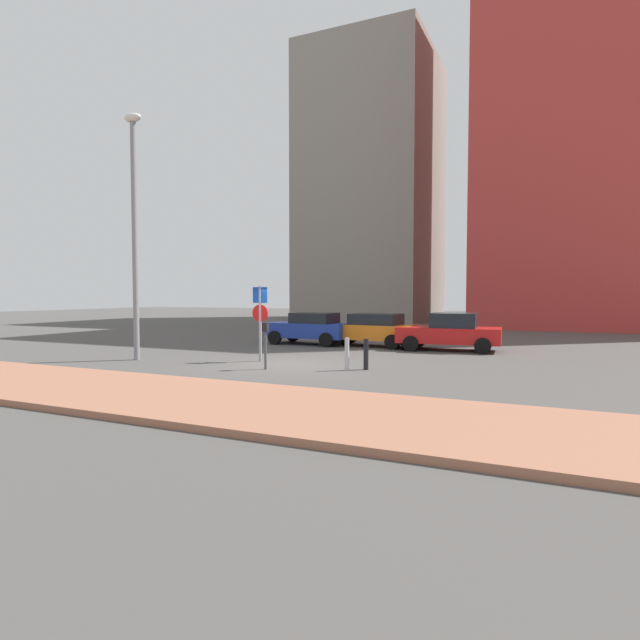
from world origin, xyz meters
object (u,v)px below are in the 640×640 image
at_px(parked_car_red, 450,332).
at_px(traffic_bollard_mid, 347,354).
at_px(parking_meter, 265,339).
at_px(parked_car_orange, 372,329).
at_px(parked_car_blue, 310,328).
at_px(traffic_bollard_near, 366,354).
at_px(parking_sign_post, 260,314).
at_px(street_lamp, 135,219).

relative_size(parked_car_red, traffic_bollard_mid, 4.26).
bearing_deg(parking_meter, parked_car_orange, 85.55).
relative_size(parked_car_blue, traffic_bollard_near, 4.13).
distance_m(parked_car_orange, parked_car_red, 3.54).
distance_m(parked_car_blue, traffic_bollard_near, 8.42).
bearing_deg(parking_sign_post, parked_car_blue, 100.24).
bearing_deg(parked_car_blue, parked_car_orange, 5.83).
bearing_deg(street_lamp, parking_sign_post, 20.08).
height_order(parking_sign_post, parking_meter, parking_sign_post).
bearing_deg(parking_meter, street_lamp, 179.18).
relative_size(parked_car_red, parking_sign_post, 1.63).
height_order(parked_car_blue, parked_car_red, parked_car_red).
distance_m(parked_car_orange, parking_sign_post, 6.86).
bearing_deg(parked_car_red, parked_car_blue, -179.83).
xyz_separation_m(parked_car_blue, parked_car_orange, (2.94, 0.30, 0.01)).
distance_m(parking_sign_post, traffic_bollard_near, 4.22).
xyz_separation_m(parked_car_orange, traffic_bollard_mid, (1.75, -7.32, -0.28)).
height_order(parked_car_red, parking_meter, parked_car_red).
bearing_deg(parked_car_blue, traffic_bollard_mid, -56.27).
bearing_deg(parked_car_red, parked_car_orange, 175.45).
relative_size(parked_car_red, parking_meter, 2.93).
xyz_separation_m(parked_car_blue, parking_sign_post, (1.13, -6.27, 0.86)).
xyz_separation_m(parked_car_orange, street_lamp, (-6.00, -8.10, 4.19)).
bearing_deg(traffic_bollard_mid, parked_car_red, 75.82).
bearing_deg(parking_sign_post, parked_car_orange, 74.60).
bearing_deg(parked_car_red, traffic_bollard_mid, -104.18).
bearing_deg(parked_car_orange, parked_car_blue, -174.17).
relative_size(parked_car_blue, parking_sign_post, 1.52).
height_order(parked_car_red, traffic_bollard_mid, parked_car_red).
height_order(parking_sign_post, traffic_bollard_near, parking_sign_post).
distance_m(parked_car_orange, parking_meter, 8.20).
bearing_deg(street_lamp, traffic_bollard_near, 8.03).
height_order(parked_car_red, parking_sign_post, parking_sign_post).
relative_size(parked_car_red, street_lamp, 0.49).
bearing_deg(parked_car_blue, parked_car_red, 0.17).
distance_m(parked_car_red, street_lamp, 13.01).
relative_size(parked_car_blue, parked_car_red, 0.93).
height_order(parked_car_orange, parking_sign_post, parking_sign_post).
distance_m(parked_car_orange, street_lamp, 10.91).
distance_m(parked_car_red, traffic_bollard_near, 6.79).
xyz_separation_m(parked_car_red, street_lamp, (-9.52, -7.82, 4.18)).
xyz_separation_m(street_lamp, traffic_bollard_mid, (7.75, 0.78, -4.46)).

